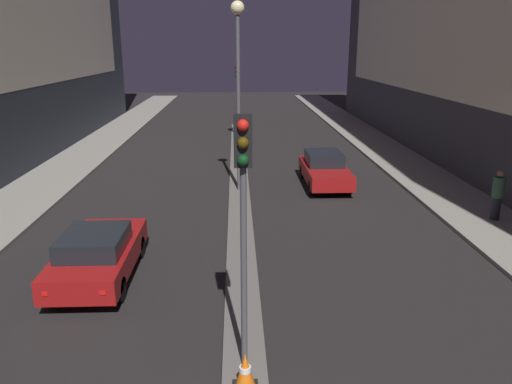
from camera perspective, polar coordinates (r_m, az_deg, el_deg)
median_strip at (r=23.28m, az=-1.95°, el=1.16°), size 0.88×34.92×0.13m
traffic_light_near at (r=8.82m, az=-1.47°, el=0.23°), size 0.32×0.42×4.92m
traffic_light_mid at (r=34.14m, az=-2.17°, el=12.25°), size 0.32×0.42×4.92m
street_lamp at (r=20.94m, az=-2.07°, el=14.80°), size 0.55×0.55×7.76m
traffic_cone_far at (r=9.61m, az=-1.27°, el=-19.84°), size 0.48×0.48×0.74m
car_left_lane at (r=14.32m, az=-17.63°, el=-6.73°), size 1.89×4.43×1.44m
car_right_lane at (r=23.00m, az=7.84°, el=2.61°), size 1.84×4.57×1.50m
pedestrian_on_right_sidewalk at (r=19.81m, az=25.90°, el=-0.22°), size 0.42×0.42×1.81m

